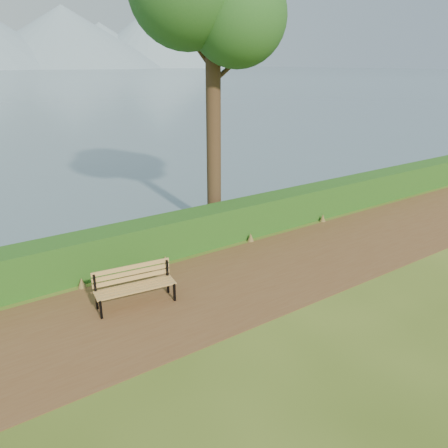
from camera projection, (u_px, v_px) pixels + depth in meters
ground at (250, 285)px, 9.96m from camera, size 140.00×140.00×0.00m
path at (242, 280)px, 10.19m from camera, size 40.00×3.40×0.01m
hedge at (192, 231)px, 11.79m from camera, size 32.00×0.85×1.00m
bench at (134, 283)px, 9.05m from camera, size 1.70×0.70×0.83m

